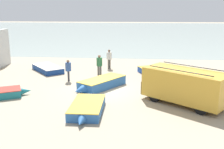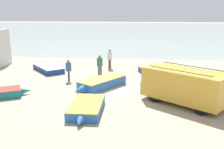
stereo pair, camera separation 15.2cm
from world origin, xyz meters
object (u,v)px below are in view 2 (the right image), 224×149
(fishing_rowboat_1, at_px, (48,68))
(fishing_rowboat_4, at_px, (86,108))
(fishing_rowboat_5, at_px, (213,80))
(fisherman_1, at_px, (110,57))
(parked_van, at_px, (184,85))
(fishing_rowboat_0, at_px, (155,73))
(fishing_rowboat_3, at_px, (101,83))
(fisherman_2, at_px, (69,68))
(fisherman_0, at_px, (100,64))

(fishing_rowboat_1, bearing_deg, fishing_rowboat_4, 169.21)
(fishing_rowboat_5, bearing_deg, fishing_rowboat_1, 98.56)
(fisherman_1, bearing_deg, fishing_rowboat_5, 2.55)
(parked_van, xyz_separation_m, fisherman_1, (-5.40, 9.12, -0.06))
(fishing_rowboat_0, relative_size, fishing_rowboat_5, 1.06)
(fishing_rowboat_4, bearing_deg, fisherman_1, 178.83)
(fishing_rowboat_4, bearing_deg, fishing_rowboat_0, 152.97)
(fishing_rowboat_0, xyz_separation_m, fishing_rowboat_1, (-9.66, 1.00, -0.01))
(fishing_rowboat_3, relative_size, fisherman_2, 2.53)
(fishing_rowboat_1, bearing_deg, fisherman_1, -115.02)
(fisherman_1, distance_m, fisherman_2, 5.49)
(fishing_rowboat_1, xyz_separation_m, fisherman_0, (5.04, -1.43, 0.84))
(fishing_rowboat_3, distance_m, fisherman_2, 3.28)
(fishing_rowboat_5, relative_size, fisherman_0, 2.33)
(fishing_rowboat_3, relative_size, fisherman_1, 2.36)
(fishing_rowboat_1, xyz_separation_m, fisherman_1, (5.56, 1.56, 0.84))
(fishing_rowboat_1, relative_size, fisherman_1, 2.22)
(parked_van, bearing_deg, fishing_rowboat_5, -85.26)
(fisherman_1, bearing_deg, fishing_rowboat_3, -58.67)
(fishing_rowboat_1, relative_size, fisherman_2, 2.38)
(parked_van, bearing_deg, fisherman_0, -8.56)
(fishing_rowboat_3, xyz_separation_m, fishing_rowboat_5, (8.32, 1.85, -0.05))
(parked_van, distance_m, fishing_rowboat_3, 6.08)
(fishing_rowboat_1, distance_m, fisherman_0, 5.30)
(fishing_rowboat_0, bearing_deg, fisherman_1, -144.37)
(fishing_rowboat_3, relative_size, fishing_rowboat_5, 1.01)
(fisherman_2, bearing_deg, fishing_rowboat_3, -45.58)
(fisherman_0, bearing_deg, fisherman_2, 111.20)
(fisherman_2, bearing_deg, fisherman_1, 44.84)
(fishing_rowboat_4, height_order, fisherman_2, fisherman_2)
(fishing_rowboat_3, xyz_separation_m, fisherman_2, (-2.77, 1.62, 0.68))
(fishing_rowboat_0, bearing_deg, fishing_rowboat_1, -118.28)
(parked_van, xyz_separation_m, fisherman_2, (-8.14, 4.36, -0.13))
(fishing_rowboat_3, bearing_deg, fishing_rowboat_0, 167.94)
(fishing_rowboat_1, xyz_separation_m, fishing_rowboat_3, (5.59, -4.82, 0.09))
(parked_van, relative_size, fishing_rowboat_4, 1.33)
(parked_van, relative_size, fisherman_2, 2.99)
(fisherman_1, bearing_deg, fishing_rowboat_0, -0.95)
(fishing_rowboat_0, bearing_deg, fishing_rowboat_3, -69.17)
(fisherman_1, bearing_deg, fisherman_2, -88.86)
(fisherman_0, distance_m, fisherman_1, 3.04)
(fishing_rowboat_3, distance_m, fisherman_1, 6.42)
(fishing_rowboat_3, bearing_deg, fisherman_1, -144.98)
(parked_van, xyz_separation_m, fisherman_0, (-5.92, 6.13, -0.06))
(parked_van, relative_size, fisherman_1, 2.79)
(parked_van, xyz_separation_m, fishing_rowboat_1, (-10.96, 7.56, -0.90))
(fishing_rowboat_0, bearing_deg, fishing_rowboat_4, -48.82)
(fishing_rowboat_5, bearing_deg, fishing_rowboat_4, 148.13)
(fishing_rowboat_5, height_order, fisherman_2, fisherman_2)
(fishing_rowboat_3, distance_m, fishing_rowboat_5, 8.52)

